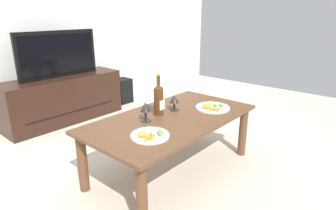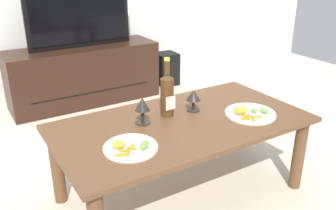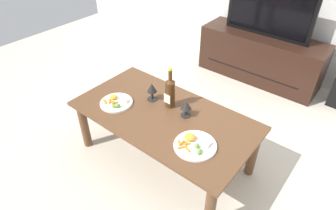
% 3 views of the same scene
% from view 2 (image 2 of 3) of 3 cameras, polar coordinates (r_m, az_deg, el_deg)
% --- Properties ---
extents(ground_plane, '(6.40, 6.40, 0.00)m').
position_cam_2_polar(ground_plane, '(2.22, 2.07, -13.60)').
color(ground_plane, beige).
extents(dining_table, '(1.38, 0.73, 0.47)m').
position_cam_2_polar(dining_table, '(2.01, 2.23, -4.43)').
color(dining_table, brown).
rests_on(dining_table, ground_plane).
extents(tv_stand, '(1.37, 0.44, 0.53)m').
position_cam_2_polar(tv_stand, '(3.51, -13.01, 4.67)').
color(tv_stand, black).
rests_on(tv_stand, ground_plane).
extents(tv_screen, '(0.93, 0.05, 0.52)m').
position_cam_2_polar(tv_screen, '(3.39, -13.78, 13.14)').
color(tv_screen, black).
rests_on(tv_screen, tv_stand).
extents(floor_speaker, '(0.22, 0.22, 0.34)m').
position_cam_2_polar(floor_speaker, '(3.93, -0.24, 5.71)').
color(floor_speaker, black).
rests_on(floor_speaker, ground_plane).
extents(wine_bottle, '(0.07, 0.08, 0.33)m').
position_cam_2_polar(wine_bottle, '(2.00, -0.16, 1.86)').
color(wine_bottle, '#4C2D14').
rests_on(wine_bottle, dining_table).
extents(goblet_left, '(0.08, 0.08, 0.15)m').
position_cam_2_polar(goblet_left, '(1.92, -4.05, -0.16)').
color(goblet_left, black).
rests_on(goblet_left, dining_table).
extents(goblet_right, '(0.08, 0.08, 0.13)m').
position_cam_2_polar(goblet_right, '(2.08, 4.04, 1.34)').
color(goblet_right, black).
rests_on(goblet_right, dining_table).
extents(dinner_plate_left, '(0.26, 0.26, 0.05)m').
position_cam_2_polar(dinner_plate_left, '(1.70, -5.86, -6.54)').
color(dinner_plate_left, white).
rests_on(dinner_plate_left, dining_table).
extents(dinner_plate_right, '(0.29, 0.29, 0.05)m').
position_cam_2_polar(dinner_plate_right, '(2.10, 12.71, -1.20)').
color(dinner_plate_right, white).
rests_on(dinner_plate_right, dining_table).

